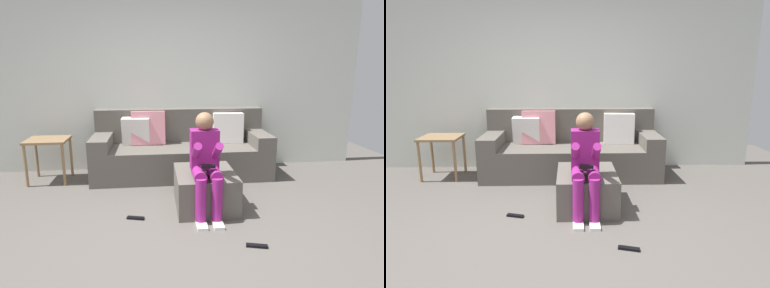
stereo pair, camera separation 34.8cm
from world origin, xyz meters
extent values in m
plane|color=#544F49|center=(0.00, 0.00, 0.00)|extent=(7.45, 7.45, 0.00)
cube|color=silver|center=(0.00, 2.45, 1.34)|extent=(5.73, 0.10, 2.68)
cube|color=#59544C|center=(0.15, 1.97, 0.21)|extent=(2.41, 0.86, 0.43)
cube|color=#59544C|center=(0.15, 2.30, 0.66)|extent=(2.41, 0.20, 0.48)
cube|color=#59544C|center=(-0.93, 1.97, 0.51)|extent=(0.25, 0.86, 0.17)
cube|color=#59544C|center=(1.23, 1.97, 0.51)|extent=(0.25, 0.86, 0.17)
cube|color=white|center=(-0.48, 2.12, 0.62)|extent=(0.40, 0.22, 0.39)
cube|color=pink|center=(-0.31, 2.12, 0.66)|extent=(0.47, 0.18, 0.47)
cube|color=white|center=(0.83, 2.11, 0.64)|extent=(0.43, 0.19, 0.43)
cube|color=#59544C|center=(0.31, 0.88, 0.20)|extent=(0.63, 0.77, 0.39)
cube|color=#8C1E72|center=(0.28, 0.78, 0.66)|extent=(0.29, 0.17, 0.42)
sphere|color=#8C6647|center=(0.28, 0.78, 0.96)|extent=(0.19, 0.19, 0.19)
cylinder|color=#8C1E72|center=(0.20, 0.62, 0.46)|extent=(0.13, 0.32, 0.13)
cylinder|color=#8C1E72|center=(0.20, 0.46, 0.24)|extent=(0.11, 0.11, 0.43)
cube|color=white|center=(0.20, 0.40, 0.01)|extent=(0.10, 0.22, 0.03)
cylinder|color=#8C1E72|center=(0.18, 0.66, 0.66)|extent=(0.08, 0.34, 0.27)
cylinder|color=#8C1E72|center=(0.36, 0.62, 0.46)|extent=(0.13, 0.32, 0.13)
cylinder|color=#8C1E72|center=(0.36, 0.46, 0.24)|extent=(0.11, 0.11, 0.43)
cube|color=white|center=(0.36, 0.40, 0.01)|extent=(0.10, 0.22, 0.03)
cylinder|color=#8C1E72|center=(0.38, 0.65, 0.66)|extent=(0.08, 0.35, 0.28)
cube|color=black|center=(0.28, 0.54, 0.56)|extent=(0.14, 0.06, 0.03)
cube|color=olive|center=(-1.62, 1.93, 0.56)|extent=(0.52, 0.47, 0.03)
cylinder|color=olive|center=(-1.85, 1.73, 0.27)|extent=(0.04, 0.04, 0.55)
cylinder|color=olive|center=(-1.39, 1.73, 0.27)|extent=(0.04, 0.04, 0.55)
cylinder|color=olive|center=(-1.85, 2.14, 0.27)|extent=(0.04, 0.04, 0.55)
cylinder|color=olive|center=(-1.39, 2.14, 0.27)|extent=(0.04, 0.04, 0.55)
cube|color=black|center=(0.62, -0.03, 0.01)|extent=(0.19, 0.09, 0.02)
cube|color=black|center=(-0.44, 0.63, 0.01)|extent=(0.18, 0.09, 0.02)
camera|label=1|loc=(-0.23, -2.50, 1.50)|focal=31.13mm
camera|label=2|loc=(0.12, -2.53, 1.50)|focal=31.13mm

